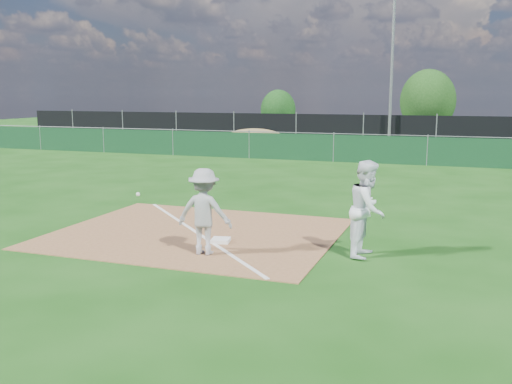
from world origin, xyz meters
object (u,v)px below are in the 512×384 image
(car_mid, at_px, (337,128))
(car_right, at_px, (482,132))
(play_at_first, at_px, (204,212))
(tree_mid, at_px, (428,101))
(tree_left, at_px, (278,110))
(runner, at_px, (368,209))
(light_pole, at_px, (392,75))
(car_left, at_px, (299,129))
(first_base, at_px, (221,240))

(car_mid, height_order, car_right, car_mid)
(play_at_first, relative_size, tree_mid, 0.41)
(tree_left, distance_m, tree_mid, 11.45)
(runner, distance_m, tree_mid, 33.87)
(car_right, bearing_deg, tree_mid, 42.78)
(runner, relative_size, car_right, 0.37)
(runner, height_order, tree_left, tree_left)
(light_pole, bearing_deg, car_mid, 131.50)
(runner, bearing_deg, light_pole, 10.41)
(play_at_first, bearing_deg, car_left, 101.84)
(car_mid, xyz_separation_m, car_right, (8.86, -0.59, -0.08))
(first_base, xyz_separation_m, play_at_first, (0.06, -0.88, 0.78))
(first_base, distance_m, car_mid, 26.88)
(car_left, height_order, car_right, car_right)
(runner, distance_m, tree_left, 35.58)
(light_pole, relative_size, car_right, 1.65)
(car_right, bearing_deg, car_mid, 104.08)
(car_left, relative_size, car_mid, 0.82)
(first_base, xyz_separation_m, car_left, (-5.63, 26.24, 0.61))
(car_right, height_order, tree_left, tree_left)
(play_at_first, bearing_deg, car_mid, 96.78)
(play_at_first, xyz_separation_m, car_left, (-5.68, 27.12, -0.16))
(runner, distance_m, car_left, 27.53)
(first_base, bearing_deg, runner, 1.37)
(first_base, relative_size, tree_mid, 0.08)
(car_right, xyz_separation_m, tree_mid, (-3.62, 7.81, 1.74))
(runner, relative_size, tree_left, 0.55)
(runner, relative_size, car_mid, 0.38)
(car_left, relative_size, tree_mid, 0.82)
(runner, height_order, car_left, runner)
(light_pole, relative_size, first_base, 22.18)
(car_left, bearing_deg, tree_left, 47.12)
(play_at_first, xyz_separation_m, runner, (2.89, 0.95, 0.07))
(car_mid, bearing_deg, play_at_first, -152.41)
(play_at_first, distance_m, tree_mid, 34.87)
(play_at_first, bearing_deg, light_pole, 88.44)
(light_pole, relative_size, car_left, 2.06)
(car_left, bearing_deg, play_at_first, -148.68)
(play_at_first, height_order, car_mid, play_at_first)
(light_pole, distance_m, tree_mid, 11.82)
(tree_mid, bearing_deg, car_left, -134.95)
(runner, distance_m, car_mid, 27.31)
(car_mid, relative_size, tree_left, 1.44)
(first_base, xyz_separation_m, car_mid, (-3.22, 26.67, 0.73))
(light_pole, relative_size, tree_left, 2.43)
(first_base, distance_m, tree_mid, 34.04)
(runner, xyz_separation_m, tree_mid, (-0.93, 33.83, 1.54))
(light_pole, distance_m, car_mid, 6.71)
(runner, height_order, tree_mid, tree_mid)
(car_mid, distance_m, tree_left, 9.20)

